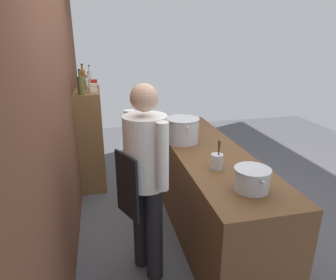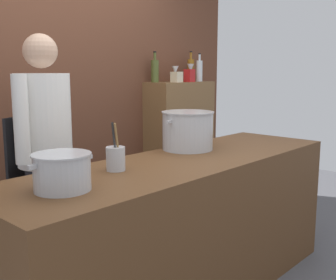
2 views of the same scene
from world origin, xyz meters
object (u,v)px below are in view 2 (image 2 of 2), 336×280
Objects in this scene: wine_glass_short at (175,71)px; spice_tin_red at (189,76)px; wine_bottle_olive at (155,71)px; stockpot_large at (188,131)px; wine_bottle_amber at (191,70)px; wine_glass_wide at (191,69)px; stockpot_small at (62,172)px; spice_tin_cream at (177,77)px; utensil_crock at (116,158)px; chef at (44,146)px; wine_bottle_clear at (199,70)px.

wine_glass_short reaches higher than spice_tin_red.
wine_glass_short is at bearing -14.46° from wine_bottle_olive.
wine_bottle_amber is at bearing 38.84° from stockpot_large.
wine_glass_wide is 1.15× the size of wine_glass_short.
wine_glass_wide is at bearing -9.27° from wine_bottle_olive.
stockpot_small is 2.37m from spice_tin_cream.
chef is at bearing 95.22° from utensil_crock.
wine_bottle_olive is 2.90× the size of spice_tin_cream.
wine_bottle_amber is 1.98× the size of wine_glass_short.
wine_bottle_olive is at bearing 165.54° from wine_glass_short.
wine_glass_short is (-0.22, 0.01, -0.02)m from wine_glass_wide.
wine_bottle_amber is at bearing 19.68° from spice_tin_cream.
wine_glass_wide is at bearing -3.72° from wine_glass_short.
wine_bottle_amber is (2.03, 1.15, 0.48)m from utensil_crock.
spice_tin_red reaches higher than spice_tin_cream.
utensil_crock is 0.84× the size of wine_bottle_amber.
wine_glass_short is 0.13m from spice_tin_cream.
stockpot_large is 4.06× the size of spice_tin_cream.
wine_bottle_olive is 0.22m from spice_tin_cream.
utensil_crock is at bearing -150.52° from wine_bottle_amber.
wine_bottle_clear is (2.06, 1.05, 0.47)m from utensil_crock.
wine_bottle_olive reaches higher than spice_tin_cream.
stockpot_large is 0.74m from utensil_crock.
spice_tin_cream is at bearing -131.55° from wine_glass_short.
stockpot_large is 1.61m from wine_glass_wide.
spice_tin_cream is at bearing 28.59° from stockpot_small.
wine_glass_wide reaches higher than stockpot_large.
wine_bottle_olive is 0.94× the size of wine_bottle_amber.
utensil_crock is at bearing 15.01° from stockpot_small.
wine_glass_wide is 0.22m from wine_glass_short.
wine_bottle_clear is 2.86× the size of spice_tin_cream.
stockpot_large is 1.16m from stockpot_small.
spice_tin_cream is (0.91, 0.90, 0.34)m from stockpot_large.
utensil_crock is 2.09m from wine_glass_short.
wine_glass_short reaches higher than spice_tin_cream.
wine_bottle_amber reaches higher than wine_glass_wide.
wine_bottle_clear reaches higher than wine_glass_wide.
wine_glass_short reaches higher than utensil_crock.
wine_bottle_amber is 0.31m from wine_glass_short.
chef is 1.90m from wine_glass_short.
utensil_crock is 2.59× the size of spice_tin_cream.
chef is 13.00× the size of spice_tin_red.
utensil_crock is at bearing -148.46° from spice_tin_cream.
wine_bottle_amber is at bearing -0.86° from wine_bottle_olive.
wine_bottle_olive is (1.55, 0.53, 0.47)m from chef.
wine_glass_short is (0.23, -0.06, -0.00)m from wine_bottle_olive.
stockpot_small is at bearing -151.41° from spice_tin_cream.
wine_bottle_amber is 2.47× the size of spice_tin_red.
wine_bottle_olive is 0.38m from spice_tin_red.
stockpot_small is 0.42m from utensil_crock.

